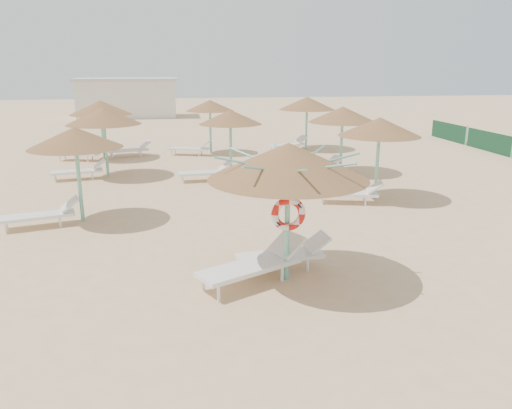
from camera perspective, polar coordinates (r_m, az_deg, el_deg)
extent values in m
plane|color=#DBB386|center=(10.55, 1.44, -8.35)|extent=(120.00, 120.00, 0.00)
cylinder|color=#6FC0A9|center=(10.08, 3.58, -2.28)|extent=(0.11, 0.11, 2.38)
cone|color=brown|center=(9.76, 3.71, 4.99)|extent=(3.18, 3.18, 0.71)
cylinder|color=#6FC0A9|center=(9.81, 3.68, 3.51)|extent=(0.20, 0.20, 0.12)
cylinder|color=#6FC0A9|center=(9.95, 7.83, 4.81)|extent=(1.44, 0.04, 0.36)
cylinder|color=#6FC0A9|center=(10.38, 5.89, 5.32)|extent=(1.05, 1.05, 0.36)
cylinder|color=#6FC0A9|center=(10.48, 2.85, 5.47)|extent=(0.04, 1.44, 0.36)
cylinder|color=#6FC0A9|center=(10.18, 0.23, 5.19)|extent=(1.05, 1.05, 0.36)
cylinder|color=#6FC0A9|center=(9.64, -0.56, 4.61)|extent=(1.44, 0.04, 0.36)
cylinder|color=#6FC0A9|center=(9.18, 1.22, 4.03)|extent=(1.05, 1.05, 0.36)
cylinder|color=#6FC0A9|center=(9.07, 4.68, 3.85)|extent=(0.04, 1.44, 0.36)
cylinder|color=#6FC0A9|center=(9.41, 7.46, 4.19)|extent=(1.05, 1.05, 0.36)
torus|color=red|center=(9.92, 3.72, -1.09)|extent=(0.70, 0.15, 0.70)
cylinder|color=white|center=(9.52, -4.30, -10.10)|extent=(0.07, 0.07, 0.32)
cylinder|color=white|center=(9.97, -6.08, -8.92)|extent=(0.07, 0.07, 0.32)
cylinder|color=white|center=(10.35, 3.01, -7.91)|extent=(0.07, 0.07, 0.32)
cylinder|color=white|center=(10.76, 1.06, -6.94)|extent=(0.07, 0.07, 0.32)
cube|color=white|center=(10.12, -0.79, -7.17)|extent=(2.25, 1.64, 0.09)
cube|color=white|center=(10.58, 3.50, -4.58)|extent=(0.81, 0.86, 0.42)
cylinder|color=white|center=(10.49, -0.95, -7.66)|extent=(0.06, 0.06, 0.28)
cylinder|color=white|center=(10.94, -1.59, -6.68)|extent=(0.06, 0.06, 0.28)
cylinder|color=white|center=(10.87, 5.93, -6.91)|extent=(0.06, 0.06, 0.28)
cylinder|color=white|center=(11.30, 5.03, -5.99)|extent=(0.06, 0.06, 0.28)
cube|color=white|center=(10.85, 2.79, -5.87)|extent=(1.93, 0.82, 0.08)
cube|color=white|center=(11.04, 6.97, -4.28)|extent=(0.54, 0.64, 0.36)
cylinder|color=#6FC0A9|center=(14.81, -19.55, 2.48)|extent=(0.11, 0.11, 2.30)
cone|color=brown|center=(14.59, -19.99, 7.21)|extent=(2.55, 2.55, 0.57)
cylinder|color=#6FC0A9|center=(14.63, -19.90, 6.30)|extent=(0.20, 0.20, 0.12)
cylinder|color=white|center=(14.72, -26.69, -2.46)|extent=(0.06, 0.06, 0.28)
cylinder|color=white|center=(15.20, -26.63, -1.92)|extent=(0.06, 0.06, 0.28)
cylinder|color=white|center=(14.69, -21.46, -1.89)|extent=(0.06, 0.06, 0.28)
cylinder|color=white|center=(15.17, -21.56, -1.36)|extent=(0.06, 0.06, 0.28)
cube|color=white|center=(14.88, -23.69, -1.19)|extent=(2.00, 1.10, 0.08)
cube|color=white|center=(14.83, -20.52, 0.06)|extent=(0.63, 0.71, 0.36)
cylinder|color=#6FC0A9|center=(20.64, -16.78, 6.22)|extent=(0.11, 0.11, 2.30)
cone|color=brown|center=(20.49, -17.05, 9.66)|extent=(2.89, 2.89, 0.65)
cylinder|color=#6FC0A9|center=(20.51, -17.00, 8.97)|extent=(0.20, 0.20, 0.12)
cylinder|color=white|center=(20.39, -21.97, 2.75)|extent=(0.06, 0.06, 0.28)
cylinder|color=white|center=(20.88, -21.93, 3.03)|extent=(0.06, 0.06, 0.28)
cylinder|color=white|center=(20.37, -18.18, 3.09)|extent=(0.06, 0.06, 0.28)
cylinder|color=white|center=(20.86, -18.23, 3.37)|extent=(0.06, 0.06, 0.28)
cube|color=white|center=(20.58, -19.78, 3.58)|extent=(1.98, 0.97, 0.08)
cube|color=white|center=(20.55, -17.47, 4.45)|extent=(0.59, 0.68, 0.36)
cylinder|color=#6FC0A9|center=(24.78, -17.13, 7.66)|extent=(0.11, 0.11, 2.30)
cone|color=brown|center=(24.65, -17.36, 10.53)|extent=(2.86, 2.86, 0.64)
cylinder|color=#6FC0A9|center=(24.67, -17.31, 9.96)|extent=(0.20, 0.20, 0.12)
cylinder|color=white|center=(24.86, -21.51, 4.93)|extent=(0.06, 0.06, 0.28)
cylinder|color=white|center=(25.30, -20.99, 5.15)|extent=(0.06, 0.06, 0.28)
cylinder|color=white|center=(24.26, -18.67, 4.96)|extent=(0.06, 0.06, 0.28)
cylinder|color=white|center=(24.71, -18.20, 5.18)|extent=(0.06, 0.06, 0.28)
cube|color=white|center=(24.69, -19.63, 5.47)|extent=(2.00, 1.09, 0.08)
cube|color=white|center=(24.30, -17.87, 6.05)|extent=(0.62, 0.70, 0.36)
cylinder|color=white|center=(24.73, -16.09, 5.36)|extent=(0.06, 0.06, 0.28)
cylinder|color=white|center=(25.22, -16.25, 5.53)|extent=(0.06, 0.06, 0.28)
cylinder|color=white|center=(24.93, -13.01, 5.65)|extent=(0.06, 0.06, 0.28)
cylinder|color=white|center=(25.42, -13.23, 5.82)|extent=(0.06, 0.06, 0.28)
cube|color=white|center=(25.05, -14.38, 6.03)|extent=(2.00, 1.09, 0.08)
cube|color=white|center=(25.16, -12.50, 6.74)|extent=(0.62, 0.70, 0.36)
cylinder|color=#6FC0A9|center=(19.54, -2.90, 6.36)|extent=(0.11, 0.11, 2.30)
cone|color=brown|center=(19.38, -2.95, 9.96)|extent=(2.42, 2.42, 0.55)
cylinder|color=#6FC0A9|center=(19.40, -2.94, 9.28)|extent=(0.20, 0.20, 0.12)
cylinder|color=white|center=(18.94, -8.31, 2.81)|extent=(0.06, 0.06, 0.28)
cylinder|color=white|center=(19.43, -8.44, 3.13)|extent=(0.06, 0.06, 0.28)
cylinder|color=white|center=(19.09, -4.27, 3.03)|extent=(0.06, 0.06, 0.28)
cylinder|color=white|center=(19.57, -4.49, 3.34)|extent=(0.06, 0.06, 0.28)
cube|color=white|center=(19.22, -6.02, 3.63)|extent=(1.94, 0.76, 0.08)
cube|color=white|center=(19.29, -3.52, 4.45)|extent=(0.53, 0.64, 0.36)
cylinder|color=#6FC0A9|center=(25.26, -5.23, 8.43)|extent=(0.11, 0.11, 2.30)
cone|color=brown|center=(25.14, -5.30, 11.21)|extent=(2.38, 2.38, 0.53)
cylinder|color=#6FC0A9|center=(25.16, -5.29, 10.69)|extent=(0.20, 0.20, 0.12)
cylinder|color=white|center=(24.99, -9.58, 5.85)|extent=(0.06, 0.06, 0.28)
cylinder|color=white|center=(25.45, -9.22, 6.04)|extent=(0.06, 0.06, 0.28)
cylinder|color=white|center=(24.58, -6.58, 5.81)|extent=(0.06, 0.06, 0.28)
cylinder|color=white|center=(25.06, -6.27, 6.00)|extent=(0.06, 0.06, 0.28)
cube|color=white|center=(24.94, -7.66, 6.33)|extent=(2.00, 1.18, 0.08)
cube|color=white|center=(24.67, -5.78, 6.86)|extent=(0.65, 0.72, 0.36)
cylinder|color=#6FC0A9|center=(16.83, 13.68, 4.44)|extent=(0.11, 0.11, 2.30)
cone|color=brown|center=(16.65, 13.95, 8.62)|extent=(2.64, 2.64, 0.59)
cylinder|color=#6FC0A9|center=(16.68, 13.90, 7.81)|extent=(0.20, 0.20, 0.12)
cylinder|color=white|center=(16.02, 7.61, 0.48)|extent=(0.06, 0.06, 0.28)
cylinder|color=white|center=(16.50, 7.56, 0.93)|extent=(0.06, 0.06, 0.28)
cylinder|color=white|center=(16.12, 12.40, 0.35)|extent=(0.06, 0.06, 0.28)
cylinder|color=white|center=(16.60, 12.22, 0.80)|extent=(0.06, 0.06, 0.28)
cube|color=white|center=(16.26, 10.42, 1.24)|extent=(1.99, 1.07, 0.08)
cube|color=white|center=(16.30, 13.44, 1.97)|extent=(0.62, 0.70, 0.36)
cylinder|color=#6FC0A9|center=(20.72, 9.72, 6.69)|extent=(0.11, 0.11, 2.30)
cone|color=brown|center=(20.57, 9.88, 10.11)|extent=(2.76, 2.76, 0.62)
cylinder|color=#6FC0A9|center=(20.59, 9.85, 9.44)|extent=(0.20, 0.20, 0.12)
cylinder|color=white|center=(19.57, 5.44, 3.32)|extent=(0.06, 0.06, 0.28)
cylinder|color=white|center=(19.98, 4.67, 3.59)|extent=(0.06, 0.06, 0.28)
cylinder|color=white|center=(20.32, 8.65, 3.67)|extent=(0.06, 0.06, 0.28)
cylinder|color=white|center=(20.72, 7.84, 3.93)|extent=(0.06, 0.06, 0.28)
cube|color=white|center=(20.17, 6.99, 4.16)|extent=(2.00, 1.20, 0.08)
cube|color=white|center=(20.61, 8.97, 5.01)|extent=(0.65, 0.72, 0.36)
cylinder|color=#6FC0A9|center=(26.55, 5.78, 8.76)|extent=(0.11, 0.11, 2.30)
cone|color=brown|center=(26.43, 5.86, 11.45)|extent=(2.90, 2.90, 0.65)
cylinder|color=#6FC0A9|center=(26.45, 5.84, 10.91)|extent=(0.20, 0.20, 0.12)
cylinder|color=white|center=(25.44, 2.32, 6.23)|extent=(0.06, 0.06, 0.28)
cylinder|color=white|center=(25.87, 1.76, 6.39)|extent=(0.06, 0.06, 0.28)
cylinder|color=white|center=(26.13, 4.90, 6.43)|extent=(0.06, 0.06, 0.28)
cylinder|color=white|center=(26.55, 4.32, 6.59)|extent=(0.06, 0.06, 0.28)
cube|color=white|center=(26.03, 3.59, 6.83)|extent=(2.00, 1.20, 0.08)
cube|color=white|center=(26.44, 5.19, 7.45)|extent=(0.65, 0.72, 0.36)
cube|color=silver|center=(44.78, -14.44, 11.58)|extent=(8.00, 4.00, 3.00)
cube|color=beige|center=(44.71, -14.58, 13.65)|extent=(8.40, 4.40, 0.25)
cube|color=#194D28|center=(28.51, 25.06, 6.53)|extent=(0.08, 3.80, 1.00)
cylinder|color=#6FC0A9|center=(26.96, 27.26, 5.93)|extent=(0.08, 0.08, 1.10)
cube|color=#194D28|center=(31.89, 21.14, 7.76)|extent=(0.08, 3.80, 1.00)
cylinder|color=#6FC0A9|center=(30.26, 22.90, 7.31)|extent=(0.08, 0.08, 1.10)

